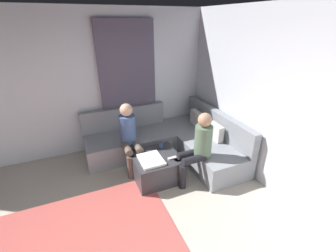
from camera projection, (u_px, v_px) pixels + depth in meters
name	position (u px, v px, depth m)	size (l,w,h in m)	color
wall_back	(322.00, 123.00, 2.70)	(6.00, 0.12, 2.70)	silver
wall_left	(57.00, 88.00, 4.07)	(0.12, 6.00, 2.70)	silver
curtain_panel	(129.00, 87.00, 4.50)	(0.06, 1.10, 2.50)	#595166
sectional_couch	(170.00, 141.00, 4.50)	(2.10, 2.55, 0.87)	gray
ottoman	(156.00, 166.00, 3.83)	(0.76, 0.76, 0.42)	#333338
folded_blanket	(151.00, 160.00, 3.61)	(0.44, 0.36, 0.04)	white
coffee_mug	(161.00, 145.00, 3.97)	(0.08, 0.08, 0.10)	#334C72
game_remote	(172.00, 158.00, 3.67)	(0.05, 0.15, 0.02)	white
person_on_couch_back	(198.00, 146.00, 3.58)	(0.30, 0.60, 1.20)	black
person_on_couch_side	(130.00, 135.00, 3.91)	(0.60, 0.30, 1.20)	brown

